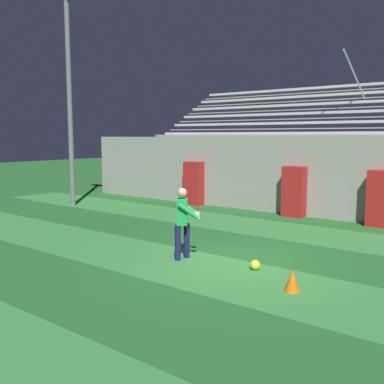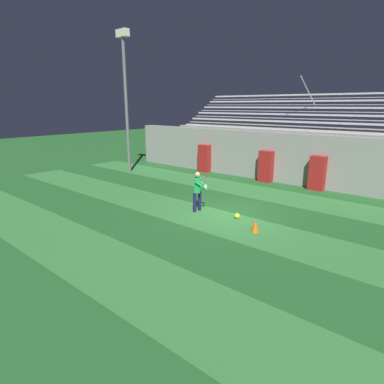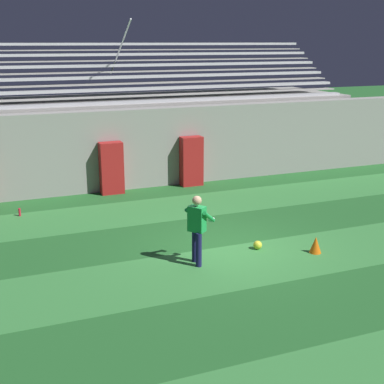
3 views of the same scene
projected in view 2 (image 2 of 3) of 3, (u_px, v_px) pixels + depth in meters
The scene contains 14 objects.
ground_plane at pixel (228, 212), 13.35m from camera, with size 80.00×80.00×0.00m, color #236028.
turf_stripe_near at pixel (107, 264), 8.93m from camera, with size 28.00×2.40×0.01m, color #38843D.
turf_stripe_mid at pixel (211, 219), 12.46m from camera, with size 28.00×2.40×0.01m, color #38843D.
turf_stripe_far at pixel (269, 194), 15.99m from camera, with size 28.00×2.40×0.01m, color #38843D.
back_wall at pixel (295, 159), 17.77m from camera, with size 24.00×0.60×2.80m, color #999691.
padding_pillar_gate_left at pixel (266, 166), 18.41m from camera, with size 0.78×0.44×1.78m, color #B21E1E.
padding_pillar_gate_right at pixel (317, 173), 16.58m from camera, with size 0.78×0.44×1.78m, color #B21E1E.
padding_pillar_far_left at pixel (204, 158), 21.22m from camera, with size 0.78×0.44×1.78m, color #B21E1E.
bleacher_stand at pixel (313, 152), 19.72m from camera, with size 18.00×4.75×5.83m.
floodlight_pole at pixel (125, 86), 19.99m from camera, with size 0.90×0.36×8.69m.
goalkeeper at pixel (198, 189), 13.19m from camera, with size 0.73×0.74×1.67m.
soccer_ball at pixel (237, 216), 12.52m from camera, with size 0.22×0.22×0.22m, color yellow.
traffic_cone at pixel (255, 226), 11.19m from camera, with size 0.30×0.30×0.42m, color orange.
water_bottle at pixel (207, 176), 19.54m from camera, with size 0.07×0.07×0.24m, color red.
Camera 2 is at (7.04, -10.65, 4.29)m, focal length 30.00 mm.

